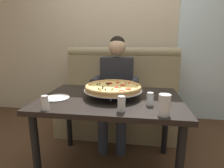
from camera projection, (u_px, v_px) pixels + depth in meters
name	position (u px, v px, depth m)	size (l,w,h in m)	color
back_wall_with_window	(125.00, 29.00, 2.84)	(6.00, 0.12, 2.80)	beige
window_panel	(219.00, 28.00, 2.58)	(1.10, 0.02, 2.80)	white
booth_bench	(120.00, 101.00, 2.52)	(1.61, 0.78, 1.13)	#998966
dining_table	(111.00, 107.00, 1.62)	(1.23, 0.83, 0.73)	black
diner_main	(116.00, 84.00, 2.20)	(0.54, 0.64, 1.27)	#2D3342
pizza	(113.00, 87.00, 1.61)	(0.52, 0.52, 0.11)	silver
shaker_oregano	(45.00, 104.00, 1.29)	(0.05, 0.05, 0.11)	white
shaker_parmesan	(150.00, 100.00, 1.39)	(0.05, 0.05, 0.10)	white
shaker_pepper_flakes	(121.00, 105.00, 1.27)	(0.06, 0.06, 0.11)	white
plate_near_left	(57.00, 97.00, 1.57)	(0.22, 0.22, 0.02)	white
drinking_glass	(164.00, 106.00, 1.19)	(0.08, 0.08, 0.15)	silver
patio_chair	(198.00, 78.00, 3.49)	(0.40, 0.40, 0.86)	black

